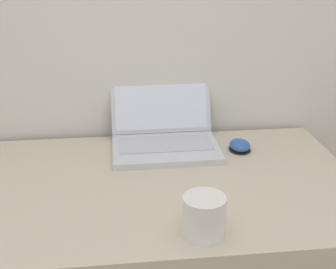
% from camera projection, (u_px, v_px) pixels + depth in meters
% --- Properties ---
extents(laptop, '(0.34, 0.33, 0.24)m').
position_uv_depth(laptop, '(164.00, 130.00, 1.56)').
color(laptop, silver).
rests_on(laptop, desk).
extents(drink_cup, '(0.10, 0.10, 0.10)m').
position_uv_depth(drink_cup, '(204.00, 215.00, 1.08)').
color(drink_cup, silver).
rests_on(drink_cup, desk).
extents(computer_mouse, '(0.07, 0.09, 0.03)m').
position_uv_depth(computer_mouse, '(240.00, 146.00, 1.53)').
color(computer_mouse, black).
rests_on(computer_mouse, desk).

